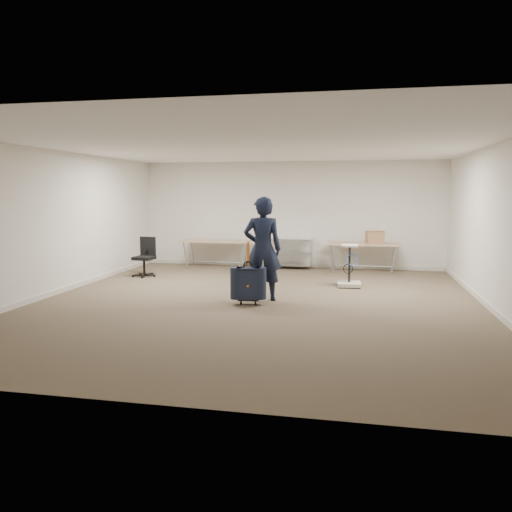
# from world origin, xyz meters

# --- Properties ---
(ground) EXTENTS (9.00, 9.00, 0.00)m
(ground) POSITION_xyz_m (0.00, 0.00, 0.00)
(ground) COLOR #4A3C2D
(ground) RESTS_ON ground
(room_shell) EXTENTS (8.00, 9.00, 9.00)m
(room_shell) POSITION_xyz_m (0.00, 1.38, 0.05)
(room_shell) COLOR silver
(room_shell) RESTS_ON ground
(folding_table_left) EXTENTS (1.80, 0.75, 0.73)m
(folding_table_left) POSITION_xyz_m (-1.90, 3.95, 0.68)
(folding_table_left) COLOR #99815E
(folding_table_left) RESTS_ON ground
(folding_table_right) EXTENTS (1.80, 0.75, 0.73)m
(folding_table_right) POSITION_xyz_m (1.90, 3.95, 0.68)
(folding_table_right) COLOR #99815E
(folding_table_right) RESTS_ON ground
(wire_shelf) EXTENTS (1.22, 0.47, 0.80)m
(wire_shelf) POSITION_xyz_m (0.00, 4.20, 0.44)
(wire_shelf) COLOR silver
(wire_shelf) RESTS_ON ground
(person) EXTENTS (0.78, 0.60, 1.91)m
(person) POSITION_xyz_m (0.06, 0.22, 0.96)
(person) COLOR black
(person) RESTS_ON ground
(suitcase) EXTENTS (0.44, 0.30, 1.12)m
(suitcase) POSITION_xyz_m (-0.12, -0.20, 0.38)
(suitcase) COLOR black
(suitcase) RESTS_ON ground
(office_chair) EXTENTS (0.57, 0.57, 0.93)m
(office_chair) POSITION_xyz_m (-3.18, 2.29, 0.28)
(office_chair) COLOR black
(office_chair) RESTS_ON ground
(equipment_cart) EXTENTS (0.50, 0.50, 0.90)m
(equipment_cart) POSITION_xyz_m (1.62, 1.89, 0.24)
(equipment_cart) COLOR beige
(equipment_cart) RESTS_ON ground
(cardboard_box) EXTENTS (0.46, 0.38, 0.31)m
(cardboard_box) POSITION_xyz_m (2.19, 3.97, 0.88)
(cardboard_box) COLOR #9E8449
(cardboard_box) RESTS_ON folding_table_right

